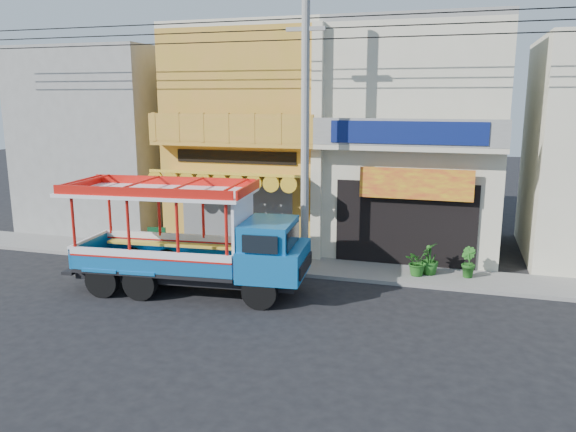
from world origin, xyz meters
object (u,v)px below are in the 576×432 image
object	(u,v)px
utility_pole	(310,117)
potted_plant_b	(468,262)
potted_plant_c	(430,258)
songthaew_truck	(205,241)
green_sign	(157,243)
potted_plant_a	(417,262)

from	to	relation	value
utility_pole	potted_plant_b	bearing A→B (deg)	10.14
utility_pole	potted_plant_b	size ratio (longest dim) A/B	29.64
potted_plant_b	potted_plant_c	size ratio (longest dim) A/B	0.92
utility_pole	potted_plant_c	size ratio (longest dim) A/B	27.29
songthaew_truck	potted_plant_c	world-z (taller)	songthaew_truck
songthaew_truck	potted_plant_b	distance (m)	8.12
green_sign	potted_plant_c	size ratio (longest dim) A/B	0.97
green_sign	potted_plant_c	bearing A→B (deg)	2.74
potted_plant_b	potted_plant_c	xyz separation A→B (m)	(-1.15, -0.05, 0.04)
potted_plant_b	songthaew_truck	bearing A→B (deg)	87.16
green_sign	utility_pole	bearing A→B (deg)	-3.75
potted_plant_c	songthaew_truck	bearing A→B (deg)	-47.81
potted_plant_a	potted_plant_b	xyz separation A→B (m)	(1.51, 0.28, 0.03)
utility_pole	potted_plant_b	xyz separation A→B (m)	(4.88, 0.87, -4.44)
potted_plant_a	potted_plant_b	bearing A→B (deg)	-47.76
potted_plant_c	potted_plant_b	bearing A→B (deg)	106.25
potted_plant_a	potted_plant_b	distance (m)	1.54
songthaew_truck	potted_plant_b	world-z (taller)	songthaew_truck
potted_plant_a	potted_plant_b	size ratio (longest dim) A/B	0.93
utility_pole	green_sign	xyz separation A→B (m)	(-5.68, 0.37, -4.50)
songthaew_truck	potted_plant_a	bearing A→B (deg)	28.18
songthaew_truck	potted_plant_a	xyz separation A→B (m)	(5.81, 3.11, -1.01)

